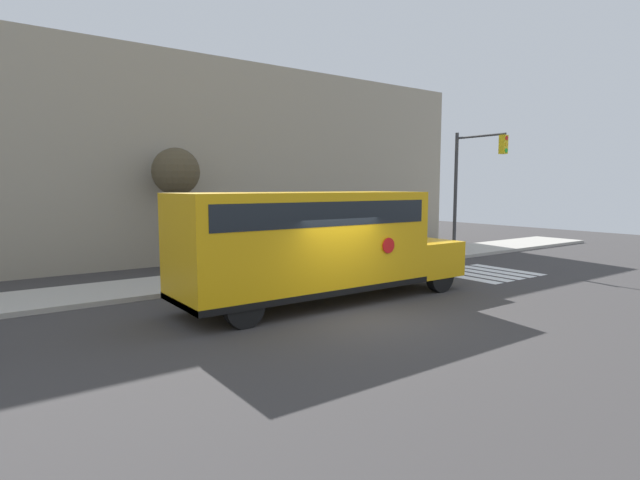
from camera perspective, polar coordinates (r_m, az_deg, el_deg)
The scene contains 8 objects.
ground_plane at distance 13.06m, azimuth 3.90°, elevation -8.70°, with size 60.00×60.00×0.00m, color #3A3838.
sidewalk_strip at distance 18.39m, azimuth -9.21°, elevation -4.18°, with size 44.00×3.00×0.15m.
building_backdrop at distance 24.12m, azimuth -16.44°, elevation 8.62°, with size 32.00×4.00×8.99m.
crosswalk_stripes at distance 20.39m, azimuth 18.35°, elevation -3.60°, with size 3.30×3.20×0.01m.
school_bus at distance 14.16m, azimuth -0.66°, elevation -0.09°, with size 9.14×2.57×3.18m.
stop_sign at distance 22.09m, azimuth 9.61°, elevation 2.31°, with size 0.75×0.10×2.84m.
traffic_light at distance 23.88m, azimuth 16.78°, elevation 6.96°, with size 0.28×2.70×5.82m.
tree_near_sidewalk at distance 20.72m, azimuth -16.13°, elevation 7.22°, with size 1.88×1.88×4.87m.
Camera 1 is at (-8.10, -9.69, 3.34)m, focal length 28.00 mm.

